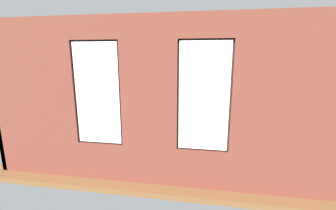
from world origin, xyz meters
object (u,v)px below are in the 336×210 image
(potted_plant_corner_far_left, at_px, (292,152))
(potted_plant_foreground_right, at_px, (111,101))
(cup_ceramic, at_px, (167,118))
(remote_gray, at_px, (184,120))
(potted_plant_beside_window_right, at_px, (88,138))
(potted_plant_mid_room_small, at_px, (203,123))
(couch_by_window, at_px, (159,152))
(potted_plant_near_tv, at_px, (78,129))
(potted_plant_by_left_couch, at_px, (242,119))
(tv_flatscreen, at_px, (77,105))
(potted_plant_between_couches, at_px, (223,138))
(coffee_table, at_px, (171,122))
(remote_black, at_px, (174,121))
(candle_jar, at_px, (158,119))
(media_console, at_px, (79,125))
(potted_plant_corner_near_left, at_px, (254,103))
(couch_left, at_px, (267,141))

(potted_plant_corner_far_left, bearing_deg, potted_plant_foreground_right, -34.91)
(cup_ceramic, distance_m, remote_gray, 0.54)
(potted_plant_beside_window_right, height_order, potted_plant_mid_room_small, potted_plant_beside_window_right)
(couch_by_window, relative_size, potted_plant_corner_far_left, 2.13)
(potted_plant_near_tv, relative_size, potted_plant_by_left_couch, 1.90)
(couch_by_window, height_order, potted_plant_near_tv, potted_plant_near_tv)
(remote_gray, bearing_deg, potted_plant_near_tv, -65.25)
(tv_flatscreen, bearing_deg, potted_plant_corner_far_left, 162.15)
(remote_gray, height_order, potted_plant_between_couches, potted_plant_between_couches)
(coffee_table, bearing_deg, cup_ceramic, -28.92)
(remote_black, bearing_deg, coffee_table, 58.68)
(coffee_table, bearing_deg, tv_flatscreen, 8.78)
(candle_jar, relative_size, potted_plant_mid_room_small, 0.20)
(cup_ceramic, xyz_separation_m, potted_plant_by_left_couch, (-2.34, -0.28, 0.00))
(media_console, height_order, tv_flatscreen, tv_flatscreen)
(couch_by_window, relative_size, potted_plant_corner_near_left, 1.40)
(coffee_table, distance_m, potted_plant_mid_room_small, 0.96)
(candle_jar, relative_size, potted_plant_between_couches, 0.09)
(couch_by_window, height_order, media_console, couch_by_window)
(couch_by_window, relative_size, cup_ceramic, 21.71)
(coffee_table, bearing_deg, potted_plant_mid_room_small, -175.32)
(couch_by_window, height_order, remote_gray, couch_by_window)
(couch_by_window, relative_size, candle_jar, 16.80)
(couch_by_window, distance_m, coffee_table, 2.15)
(cup_ceramic, distance_m, media_console, 2.77)
(couch_left, bearing_deg, coffee_table, -110.74)
(remote_black, relative_size, potted_plant_near_tv, 0.13)
(potted_plant_between_couches, bearing_deg, potted_plant_by_left_couch, -107.29)
(potted_plant_near_tv, distance_m, potted_plant_corner_far_left, 5.13)
(media_console, bearing_deg, couch_left, 173.72)
(candle_jar, relative_size, tv_flatscreen, 0.11)
(cup_ceramic, relative_size, potted_plant_foreground_right, 0.07)
(couch_left, relative_size, coffee_table, 1.46)
(couch_left, relative_size, potted_plant_beside_window_right, 2.16)
(remote_gray, distance_m, media_console, 3.30)
(candle_jar, bearing_deg, couch_by_window, 102.36)
(remote_gray, relative_size, potted_plant_near_tv, 0.13)
(couch_left, relative_size, potted_plant_near_tv, 1.52)
(couch_by_window, distance_m, remote_black, 2.04)
(media_console, bearing_deg, potted_plant_between_couches, 158.91)
(cup_ceramic, distance_m, potted_plant_between_couches, 2.70)
(potted_plant_corner_far_left, height_order, potted_plant_mid_room_small, potted_plant_corner_far_left)
(potted_plant_foreground_right, bearing_deg, potted_plant_by_left_couch, 167.05)
(candle_jar, distance_m, potted_plant_corner_near_left, 3.52)
(remote_gray, height_order, potted_plant_foreground_right, potted_plant_foreground_right)
(potted_plant_near_tv, bearing_deg, cup_ceramic, -146.00)
(potted_plant_corner_far_left, relative_size, potted_plant_mid_room_small, 1.59)
(candle_jar, xyz_separation_m, potted_plant_near_tv, (1.93, 1.26, -0.02))
(couch_left, relative_size, potted_plant_corner_far_left, 2.25)
(couch_left, distance_m, remote_black, 2.64)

